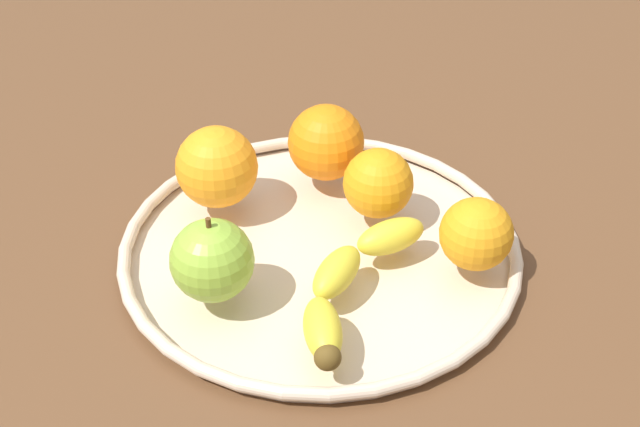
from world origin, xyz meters
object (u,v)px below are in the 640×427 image
(orange_front_right, at_px, (378,183))
(orange_center, at_px, (476,234))
(orange_front_left, at_px, (217,167))
(orange_back_left, at_px, (326,142))
(fruit_bowl, at_px, (320,247))
(banana, at_px, (350,281))
(apple, at_px, (212,260))

(orange_front_right, height_order, orange_center, orange_front_right)
(orange_front_right, bearing_deg, orange_front_left, -54.05)
(orange_front_right, height_order, orange_back_left, orange_back_left)
(fruit_bowl, bearing_deg, banana, 61.98)
(orange_back_left, bearing_deg, apple, 14.40)
(apple, distance_m, orange_center, 0.23)
(banana, distance_m, orange_center, 0.12)
(orange_front_left, height_order, orange_center, orange_front_left)
(fruit_bowl, height_order, banana, banana)
(orange_center, bearing_deg, orange_front_right, -90.10)
(orange_center, distance_m, orange_back_left, 0.19)
(fruit_bowl, xyz_separation_m, banana, (0.04, 0.07, 0.02))
(orange_front_right, distance_m, orange_back_left, 0.08)
(fruit_bowl, relative_size, apple, 4.69)
(orange_back_left, bearing_deg, fruit_bowl, 39.50)
(banana, xyz_separation_m, orange_front_right, (-0.10, -0.06, 0.02))
(banana, height_order, orange_center, orange_center)
(orange_front_right, relative_size, orange_center, 1.03)
(apple, bearing_deg, orange_back_left, -165.60)
(orange_front_left, xyz_separation_m, orange_center, (-0.09, 0.23, -0.01))
(orange_front_left, relative_size, orange_center, 1.22)
(fruit_bowl, xyz_separation_m, orange_back_left, (-0.08, -0.07, 0.05))
(orange_front_left, bearing_deg, orange_center, 110.98)
(orange_center, height_order, orange_back_left, orange_back_left)
(banana, bearing_deg, fruit_bowl, -132.99)
(banana, relative_size, orange_front_right, 2.97)
(orange_back_left, bearing_deg, orange_center, 85.85)
(orange_center, bearing_deg, fruit_bowl, -60.61)
(orange_center, xyz_separation_m, orange_back_left, (-0.01, -0.19, 0.01))
(orange_front_left, bearing_deg, apple, 46.46)
(apple, bearing_deg, orange_center, 142.50)
(banana, xyz_separation_m, orange_center, (-0.10, 0.05, 0.02))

